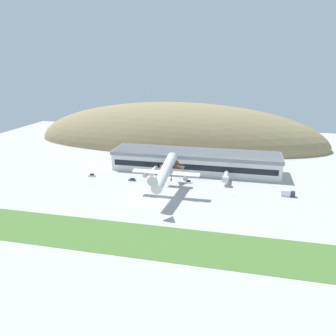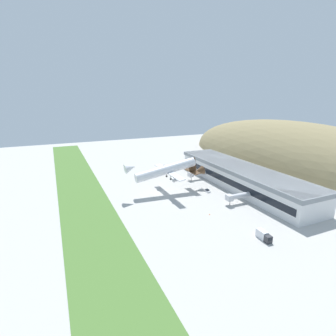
# 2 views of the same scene
# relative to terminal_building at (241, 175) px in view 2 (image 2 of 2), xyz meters

# --- Properties ---
(ground_plane) EXTENTS (378.85, 378.85, 0.00)m
(ground_plane) POSITION_rel_terminal_building_xyz_m (-9.29, -48.17, -6.99)
(ground_plane) COLOR #B7B5AF
(grass_strip_foreground) EXTENTS (340.97, 24.61, 0.08)m
(grass_strip_foreground) POSITION_rel_terminal_building_xyz_m (-9.29, -88.56, -6.95)
(grass_strip_foreground) COLOR #4C7533
(grass_strip_foreground) RESTS_ON ground_plane
(hill_backdrop) EXTENTS (243.67, 83.03, 67.90)m
(hill_backdrop) POSITION_rel_terminal_building_xyz_m (-26.28, 69.74, -6.99)
(hill_backdrop) COLOR #8E7F56
(hill_backdrop) RESTS_ON ground_plane
(terminal_building) EXTENTS (103.50, 23.03, 12.34)m
(terminal_building) POSITION_rel_terminal_building_xyz_m (0.00, 0.00, 0.00)
(terminal_building) COLOR silver
(terminal_building) RESTS_ON ground_plane
(jetway_0) EXTENTS (3.38, 12.07, 5.43)m
(jetway_0) POSITION_rel_terminal_building_xyz_m (-22.39, -17.71, -3.00)
(jetway_0) COLOR silver
(jetway_0) RESTS_ON ground_plane
(jetway_1) EXTENTS (3.38, 13.58, 5.43)m
(jetway_1) POSITION_rel_terminal_building_xyz_m (20.25, -18.52, -2.99)
(jetway_1) COLOR silver
(jetway_1) RESTS_ON ground_plane
(cargo_airplane) EXTENTS (34.44, 47.49, 12.72)m
(cargo_airplane) POSITION_rel_terminal_building_xyz_m (-8.71, -43.83, 6.13)
(cargo_airplane) COLOR silver
(service_car_0) EXTENTS (4.47, 2.27, 1.58)m
(service_car_0) POSITION_rel_terminal_building_xyz_m (-58.39, -24.71, -6.33)
(service_car_0) COLOR silver
(service_car_0) RESTS_ON ground_plane
(service_car_1) EXTENTS (4.05, 1.99, 1.40)m
(service_car_1) POSITION_rel_terminal_building_xyz_m (-32.47, -26.37, -6.41)
(service_car_1) COLOR #264C99
(service_car_1) RESTS_ON ground_plane
(service_car_2) EXTENTS (3.77, 1.92, 1.49)m
(service_car_2) POSITION_rel_terminal_building_xyz_m (-0.12, -22.82, -6.37)
(service_car_2) COLOR silver
(service_car_2) RESTS_ON ground_plane
(fuel_truck) EXTENTS (6.94, 2.71, 3.27)m
(fuel_truck) POSITION_rel_terminal_building_xyz_m (52.04, -30.67, -5.42)
(fuel_truck) COLOR #333338
(fuel_truck) RESTS_ON ground_plane
(traffic_cone_0) EXTENTS (0.52, 0.52, 0.58)m
(traffic_cone_0) POSITION_rel_terminal_building_xyz_m (-50.82, -39.14, -6.70)
(traffic_cone_0) COLOR orange
(traffic_cone_0) RESTS_ON ground_plane
(traffic_cone_1) EXTENTS (0.52, 0.52, 0.58)m
(traffic_cone_1) POSITION_rel_terminal_building_xyz_m (25.59, -37.76, -6.70)
(traffic_cone_1) COLOR orange
(traffic_cone_1) RESTS_ON ground_plane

